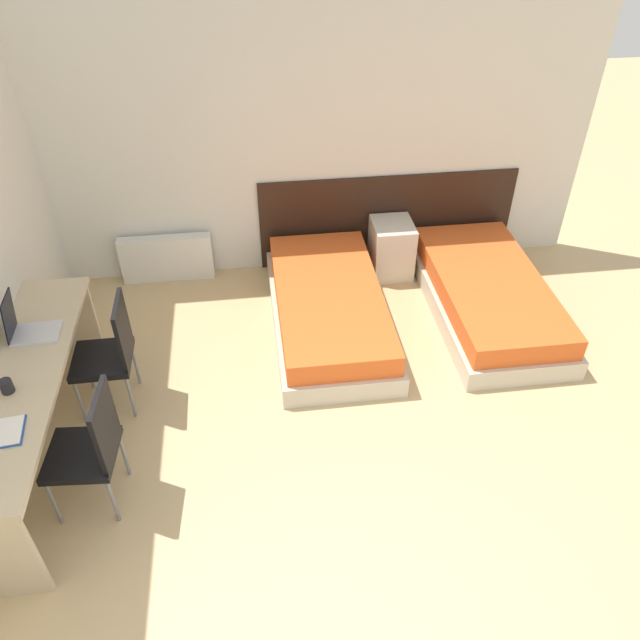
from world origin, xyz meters
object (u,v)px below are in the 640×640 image
(chair_near_laptop, at_px, (110,351))
(chair_near_notebook, at_px, (90,446))
(bed_near_door, at_px, (488,296))
(nightstand, at_px, (391,248))
(laptop, at_px, (27,327))
(bed_near_window, at_px, (329,308))

(chair_near_laptop, xyz_separation_m, chair_near_notebook, (-0.00, -0.90, 0.00))
(bed_near_door, distance_m, nightstand, 1.06)
(bed_near_door, xyz_separation_m, chair_near_laptop, (-3.17, -0.72, 0.33))
(chair_near_laptop, relative_size, laptop, 2.82)
(bed_near_window, distance_m, bed_near_door, 1.45)
(bed_near_window, bearing_deg, nightstand, 46.55)
(bed_near_door, height_order, chair_near_laptop, chair_near_laptop)
(chair_near_notebook, bearing_deg, chair_near_laptop, 94.26)
(bed_near_door, xyz_separation_m, laptop, (-3.66, -0.76, 0.63))
(laptop, bearing_deg, chair_near_notebook, -62.08)
(chair_near_laptop, height_order, laptop, laptop)
(bed_near_window, distance_m, chair_near_notebook, 2.39)
(bed_near_window, xyz_separation_m, chair_near_notebook, (-1.72, -1.62, 0.33))
(chair_near_notebook, distance_m, laptop, 1.03)
(chair_near_notebook, relative_size, laptop, 2.82)
(chair_near_laptop, bearing_deg, chair_near_notebook, -90.35)
(chair_near_notebook, xyz_separation_m, laptop, (-0.49, 0.86, 0.30))
(chair_near_laptop, bearing_deg, bed_near_window, 22.46)
(bed_near_window, bearing_deg, laptop, -161.00)
(bed_near_window, xyz_separation_m, nightstand, (0.73, 0.77, 0.09))
(nightstand, xyz_separation_m, chair_near_laptop, (-2.45, -1.49, 0.24))
(bed_near_door, relative_size, laptop, 5.92)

